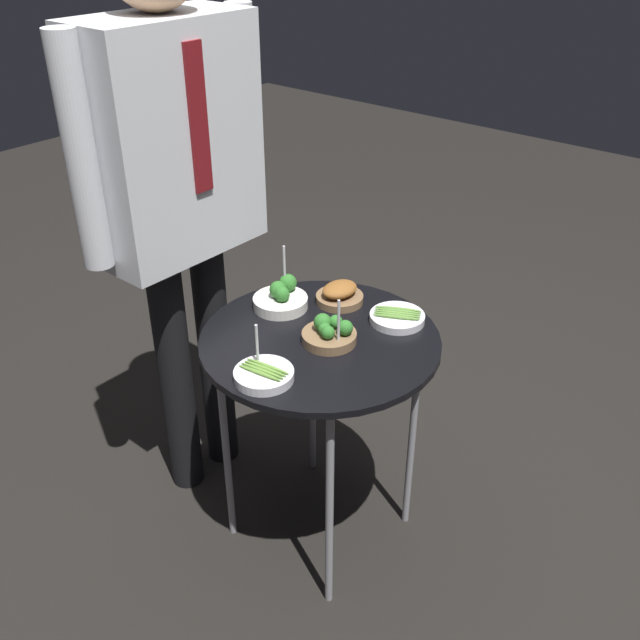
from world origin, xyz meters
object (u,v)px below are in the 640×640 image
object	(u,v)px
bowl_asparagus_far_rim	(264,374)
bowl_broccoli_back_left	(281,298)
bowl_broccoli_front_center	(329,333)
waiter_figure	(174,169)
serving_cart	(320,355)
bowl_asparagus_near_rim	(397,317)
bowl_roast_back_right	(340,294)

from	to	relation	value
bowl_asparagus_far_rim	bowl_broccoli_back_left	size ratio (longest dim) A/B	0.85
bowl_broccoli_front_center	waiter_figure	world-z (taller)	waiter_figure
serving_cart	bowl_asparagus_near_rim	size ratio (longest dim) A/B	4.64
waiter_figure	bowl_roast_back_right	bearing A→B (deg)	-60.85
bowl_asparagus_near_rim	bowl_roast_back_right	bearing A→B (deg)	95.25
serving_cart	waiter_figure	bearing A→B (deg)	95.05
bowl_broccoli_front_center	bowl_roast_back_right	xyz separation A→B (m)	(0.17, 0.10, -0.00)
waiter_figure	bowl_asparagus_far_rim	bearing A→B (deg)	-110.88
serving_cart	waiter_figure	size ratio (longest dim) A/B	0.42
bowl_asparagus_far_rim	serving_cart	bearing A→B (deg)	4.06
bowl_roast_back_right	bowl_broccoli_back_left	distance (m)	0.16
bowl_asparagus_near_rim	bowl_asparagus_far_rim	distance (m)	0.41
bowl_broccoli_front_center	serving_cart	bearing A→B (deg)	90.19
serving_cart	bowl_roast_back_right	bearing A→B (deg)	23.32
serving_cart	bowl_asparagus_near_rim	distance (m)	0.22
bowl_asparagus_near_rim	bowl_broccoli_front_center	bearing A→B (deg)	158.64
serving_cart	bowl_asparagus_far_rim	xyz separation A→B (m)	(-0.22, -0.02, 0.07)
bowl_asparagus_near_rim	serving_cart	bearing A→B (deg)	151.09
bowl_broccoli_front_center	bowl_roast_back_right	size ratio (longest dim) A/B	1.06
bowl_broccoli_front_center	bowl_asparagus_far_rim	distance (m)	0.22
serving_cart	waiter_figure	distance (m)	0.60
bowl_broccoli_front_center	waiter_figure	xyz separation A→B (m)	(-0.04, 0.48, 0.32)
bowl_roast_back_right	bowl_asparagus_far_rim	world-z (taller)	bowl_asparagus_far_rim
bowl_roast_back_right	bowl_asparagus_near_rim	bearing A→B (deg)	-84.75
serving_cart	waiter_figure	world-z (taller)	waiter_figure
bowl_broccoli_front_center	bowl_roast_back_right	world-z (taller)	bowl_broccoli_front_center
bowl_broccoli_back_left	waiter_figure	xyz separation A→B (m)	(-0.09, 0.27, 0.32)
bowl_broccoli_front_center	bowl_roast_back_right	distance (m)	0.20
serving_cart	bowl_asparagus_far_rim	bearing A→B (deg)	-175.94
serving_cart	bowl_roast_back_right	distance (m)	0.20
bowl_asparagus_far_rim	bowl_broccoli_back_left	xyz separation A→B (m)	(0.27, 0.19, 0.01)
bowl_asparagus_near_rim	bowl_asparagus_far_rim	world-z (taller)	bowl_asparagus_far_rim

